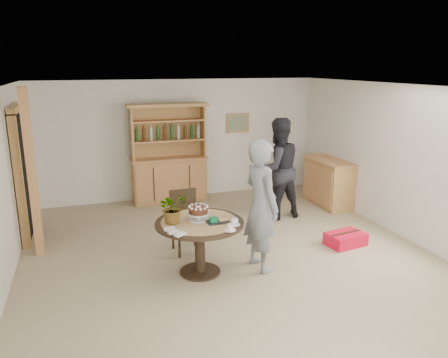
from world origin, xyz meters
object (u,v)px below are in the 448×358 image
adult_person (277,169)px  red_suitcase (346,239)px  teen_boy (261,206)px  sideboard (328,182)px  hutch (169,169)px  dining_table (200,232)px  dining_chair (185,217)px

adult_person → red_suitcase: size_ratio=2.85×
teen_boy → red_suitcase: (1.61, 0.31, -0.82)m
sideboard → teen_boy: teen_boy is taller
hutch → dining_table: (-0.25, -3.39, -0.08)m
teen_boy → sideboard: bearing=-56.8°
dining_chair → teen_boy: 1.32m
hutch → dining_table: 3.40m
hutch → dining_chair: 2.58m
dining_table → teen_boy: (0.85, -0.10, 0.32)m
hutch → adult_person: bearing=-43.8°
teen_boy → adult_person: adult_person is taller
sideboard → teen_boy: size_ratio=0.68×
hutch → sideboard: bearing=-22.2°
dining_table → teen_boy: 0.91m
sideboard → red_suitcase: bearing=-113.2°
dining_table → adult_person: adult_person is taller
sideboard → dining_chair: bearing=-158.1°
dining_chair → dining_table: bearing=-93.4°
dining_table → dining_chair: size_ratio=1.27×
dining_chair → red_suitcase: dining_chair is taller
sideboard → adult_person: bearing=-163.6°
hutch → dining_table: bearing=-94.2°
sideboard → dining_chair: 3.55m
sideboard → dining_table: sideboard is taller
sideboard → red_suitcase: size_ratio=1.92×
adult_person → sideboard: bearing=-169.5°
dining_table → dining_chair: dining_chair is taller
dining_table → red_suitcase: size_ratio=1.83×
sideboard → dining_chair: (-3.29, -1.32, 0.06)m
dining_chair → adult_person: size_ratio=0.50×
hutch → sideboard: 3.29m
adult_person → red_suitcase: bearing=102.1°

